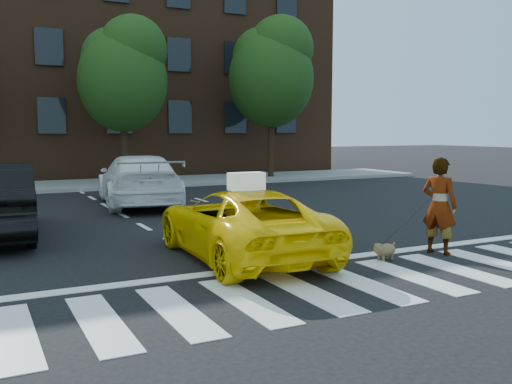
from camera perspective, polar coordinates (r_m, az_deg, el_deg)
ground at (r=9.10m, az=10.54°, el=-9.00°), size 120.00×120.00×0.00m
crosswalk at (r=9.10m, az=10.54°, el=-8.96°), size 13.00×2.40×0.01m
stop_line at (r=10.38m, az=5.16°, el=-6.98°), size 12.00×0.30×0.01m
sidewalk_far at (r=25.16m, az=-14.31°, el=0.81°), size 30.00×4.00×0.15m
building at (r=32.62m, az=-17.51°, el=12.35°), size 26.00×10.00×12.00m
tree_mid at (r=24.80m, az=-13.13°, el=11.82°), size 3.69×3.69×7.10m
tree_right at (r=27.36m, az=1.58°, el=12.31°), size 4.00×4.00×7.70m
taxi at (r=10.62m, az=-1.44°, el=-3.15°), size 2.32×4.71×1.29m
white_suv at (r=18.35m, az=-11.68°, el=1.17°), size 2.93×5.71×1.59m
woman at (r=11.45m, az=17.86°, el=-1.31°), size 0.67×0.80×1.86m
dog at (r=10.69m, az=12.68°, el=-5.66°), size 0.60×0.32×0.34m
taxi_sign at (r=10.33m, az=-0.98°, el=1.08°), size 0.66×0.31×0.32m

